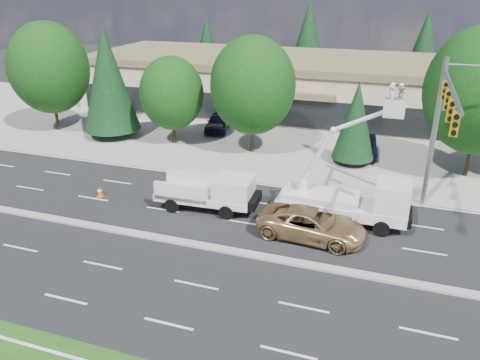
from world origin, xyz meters
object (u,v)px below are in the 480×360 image
(utility_pickup, at_px, (212,195))
(bucket_truck, at_px, (355,195))
(minivan, at_px, (312,224))
(signal_mast, at_px, (441,119))

(utility_pickup, xyz_separation_m, bucket_truck, (8.29, 0.97, 0.83))
(utility_pickup, bearing_deg, bucket_truck, 3.65)
(minivan, bearing_deg, signal_mast, -49.81)
(signal_mast, xyz_separation_m, minivan, (-5.86, -4.24, -5.25))
(utility_pickup, bearing_deg, signal_mast, 9.94)
(utility_pickup, distance_m, bucket_truck, 8.39)
(utility_pickup, relative_size, minivan, 1.03)
(bucket_truck, distance_m, minivan, 3.22)
(signal_mast, relative_size, utility_pickup, 1.70)
(utility_pickup, height_order, bucket_truck, bucket_truck)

